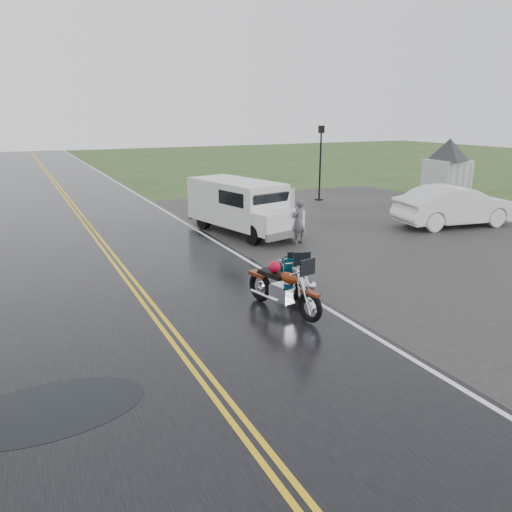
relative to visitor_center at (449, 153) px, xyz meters
The scene contains 11 objects.
ground 23.45m from the visitor_center, 149.04° to the right, with size 120.00×120.00×0.00m, color #2D471E.
road 20.24m from the visitor_center, behind, with size 8.00×100.00×0.04m, color black.
parking_pad 11.65m from the visitor_center, 142.13° to the right, with size 14.00×24.00×0.03m, color black.
visitor_center is the anchor object (origin of this frame).
motorcycle_red 21.15m from the visitor_center, 143.95° to the right, with size 0.88×2.41×1.42m, color #601F0B, non-canonical shape.
motorcycle_teal 20.02m from the visitor_center, 146.31° to the right, with size 0.75×2.06×1.22m, color #05363D, non-canonical shape.
motorcycle_silver 20.47m from the visitor_center, 145.28° to the right, with size 0.83×2.27×1.34m, color #B8B9C1, non-canonical shape.
van_white 16.17m from the visitor_center, 159.81° to the right, with size 1.99×5.32×2.09m, color silver, non-canonical shape.
person_at_van 15.01m from the visitor_center, 155.74° to the right, with size 0.59×0.39×1.61m, color #4B4B50.
sedan_white 9.10m from the visitor_center, 134.02° to the right, with size 1.77×5.07×1.67m, color white.
lamp_post_far_right 7.90m from the visitor_center, 169.30° to the left, with size 0.34×0.34×4.00m, color black, non-canonical shape.
Camera 1 is at (-2.68, -9.14, 4.56)m, focal length 35.00 mm.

